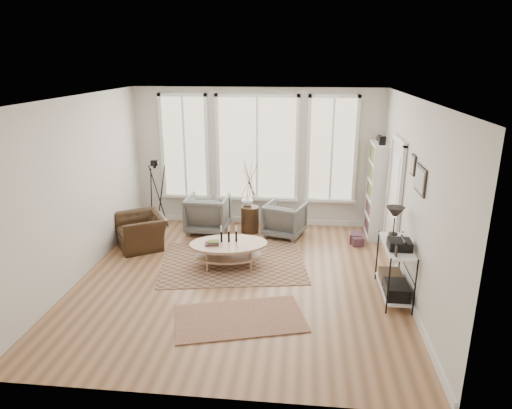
# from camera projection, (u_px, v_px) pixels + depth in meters

# --- Properties ---
(room) EXTENTS (5.50, 5.54, 2.90)m
(room) POSITION_uv_depth(u_px,v_px,m) (241.00, 195.00, 7.05)
(room) COLOR #A0724D
(room) RESTS_ON ground
(bay_window) EXTENTS (4.14, 0.12, 2.24)m
(bay_window) POSITION_uv_depth(u_px,v_px,m) (257.00, 151.00, 9.54)
(bay_window) COLOR tan
(bay_window) RESTS_ON ground
(door) EXTENTS (0.09, 1.06, 2.22)m
(door) POSITION_uv_depth(u_px,v_px,m) (394.00, 198.00, 7.95)
(door) COLOR silver
(door) RESTS_ON ground
(bookcase) EXTENTS (0.31, 0.85, 2.06)m
(bookcase) POSITION_uv_depth(u_px,v_px,m) (377.00, 190.00, 9.03)
(bookcase) COLOR white
(bookcase) RESTS_ON ground
(low_shelf) EXTENTS (0.38, 1.08, 1.30)m
(low_shelf) POSITION_uv_depth(u_px,v_px,m) (395.00, 265.00, 6.78)
(low_shelf) COLOR white
(low_shelf) RESTS_ON ground
(wall_art) EXTENTS (0.04, 0.88, 0.44)m
(wall_art) POSITION_uv_depth(u_px,v_px,m) (418.00, 176.00, 6.38)
(wall_art) COLOR black
(wall_art) RESTS_ON ground
(rug_main) EXTENTS (2.76, 2.25, 0.01)m
(rug_main) POSITION_uv_depth(u_px,v_px,m) (233.00, 262.00, 8.06)
(rug_main) COLOR brown
(rug_main) RESTS_ON ground
(rug_runner) EXTENTS (1.97, 1.43, 0.01)m
(rug_runner) POSITION_uv_depth(u_px,v_px,m) (240.00, 318.00, 6.31)
(rug_runner) COLOR brown
(rug_runner) RESTS_ON ground
(coffee_table) EXTENTS (1.47, 1.08, 0.61)m
(coffee_table) POSITION_uv_depth(u_px,v_px,m) (228.00, 248.00, 7.85)
(coffee_table) COLOR tan
(coffee_table) RESTS_ON ground
(armchair_left) EXTENTS (0.85, 0.87, 0.78)m
(armchair_left) POSITION_uv_depth(u_px,v_px,m) (208.00, 214.00, 9.43)
(armchair_left) COLOR #62625E
(armchair_left) RESTS_ON ground
(armchair_right) EXTENTS (0.94, 0.95, 0.69)m
(armchair_right) POSITION_uv_depth(u_px,v_px,m) (285.00, 219.00, 9.21)
(armchair_right) COLOR #62625E
(armchair_right) RESTS_ON ground
(side_table) EXTENTS (0.37, 0.37, 1.54)m
(side_table) POSITION_uv_depth(u_px,v_px,m) (250.00, 198.00, 9.27)
(side_table) COLOR #342112
(side_table) RESTS_ON ground
(vase) EXTENTS (0.28, 0.28, 0.24)m
(vase) POSITION_uv_depth(u_px,v_px,m) (247.00, 200.00, 9.38)
(vase) COLOR silver
(vase) RESTS_ON side_table
(accent_chair) EXTENTS (1.25, 1.21, 0.62)m
(accent_chair) POSITION_uv_depth(u_px,v_px,m) (141.00, 231.00, 8.69)
(accent_chair) COLOR #342112
(accent_chair) RESTS_ON ground
(tripod_camera) EXTENTS (0.52, 0.52, 1.47)m
(tripod_camera) POSITION_uv_depth(u_px,v_px,m) (157.00, 198.00, 9.50)
(tripod_camera) COLOR black
(tripod_camera) RESTS_ON ground
(book_stack_near) EXTENTS (0.27, 0.33, 0.19)m
(book_stack_near) POSITION_uv_depth(u_px,v_px,m) (356.00, 238.00, 8.93)
(book_stack_near) COLOR maroon
(book_stack_near) RESTS_ON ground
(book_stack_far) EXTENTS (0.26, 0.30, 0.17)m
(book_stack_far) POSITION_uv_depth(u_px,v_px,m) (357.00, 241.00, 8.82)
(book_stack_far) COLOR maroon
(book_stack_far) RESTS_ON ground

